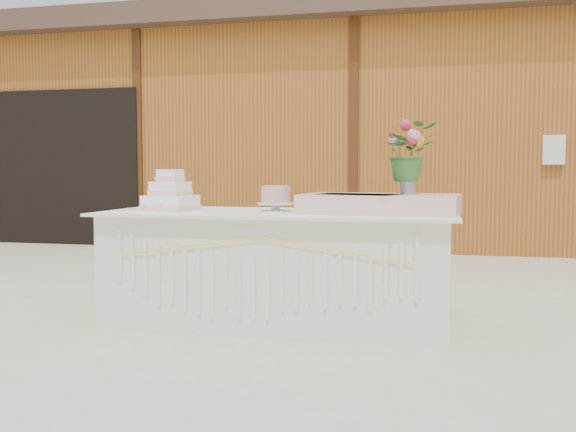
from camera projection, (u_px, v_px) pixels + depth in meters
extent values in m
plane|color=beige|center=(278.00, 323.00, 4.43)|extent=(80.00, 80.00, 0.00)
cube|color=#955C1F|center=(370.00, 143.00, 10.15)|extent=(12.00, 4.00, 3.00)
cube|color=#433225|center=(371.00, 37.00, 10.04)|extent=(12.60, 4.60, 0.30)
cube|color=black|center=(61.00, 167.00, 9.17)|extent=(2.40, 0.08, 2.20)
cube|color=silver|center=(278.00, 269.00, 4.40)|extent=(2.28, 0.88, 0.75)
cube|color=silver|center=(278.00, 213.00, 4.38)|extent=(2.40, 1.00, 0.02)
cube|color=white|center=(171.00, 203.00, 4.54)|extent=(0.34, 0.34, 0.11)
cube|color=#FFC2A1|center=(171.00, 207.00, 4.55)|extent=(0.36, 0.36, 0.02)
cube|color=white|center=(170.00, 188.00, 4.54)|extent=(0.25, 0.25, 0.10)
cube|color=#FFC2A1|center=(170.00, 192.00, 4.54)|extent=(0.26, 0.26, 0.02)
cube|color=white|center=(170.00, 175.00, 4.53)|extent=(0.16, 0.16, 0.09)
cube|color=#FFC2A1|center=(170.00, 179.00, 4.53)|extent=(0.17, 0.17, 0.02)
cylinder|color=silver|center=(276.00, 211.00, 4.32)|extent=(0.21, 0.21, 0.01)
cylinder|color=silver|center=(276.00, 207.00, 4.32)|extent=(0.06, 0.06, 0.04)
cylinder|color=silver|center=(276.00, 204.00, 4.31)|extent=(0.25, 0.25, 0.01)
cylinder|color=#D19698|center=(276.00, 194.00, 4.31)|extent=(0.19, 0.19, 0.12)
cube|color=beige|center=(380.00, 204.00, 4.19)|extent=(1.05, 0.67, 0.13)
cylinder|color=#A1A1A6|center=(408.00, 184.00, 4.14)|extent=(0.10, 0.10, 0.13)
imported|color=#326829|center=(408.00, 144.00, 4.13)|extent=(0.45, 0.43, 0.38)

